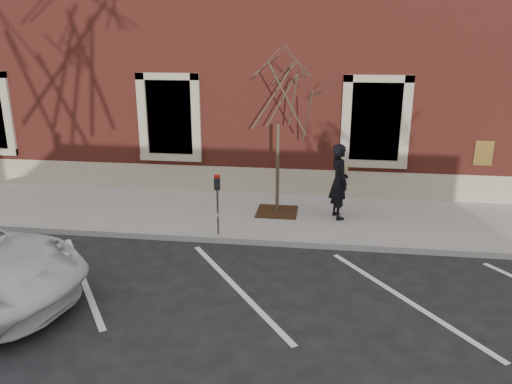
# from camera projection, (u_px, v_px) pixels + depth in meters

# --- Properties ---
(ground) EXTENTS (120.00, 120.00, 0.00)m
(ground) POSITION_uv_depth(u_px,v_px,m) (253.00, 244.00, 11.84)
(ground) COLOR #28282B
(ground) RESTS_ON ground
(sidewalk_near) EXTENTS (40.00, 3.50, 0.15)m
(sidewalk_near) POSITION_uv_depth(u_px,v_px,m) (262.00, 216.00, 13.47)
(sidewalk_near) COLOR #B9B5AE
(sidewalk_near) RESTS_ON ground
(curb_near) EXTENTS (40.00, 0.12, 0.15)m
(curb_near) POSITION_uv_depth(u_px,v_px,m) (252.00, 241.00, 11.77)
(curb_near) COLOR #9E9E99
(curb_near) RESTS_ON ground
(parking_stripes) EXTENTS (28.00, 4.40, 0.01)m
(parking_stripes) POSITION_uv_depth(u_px,v_px,m) (236.00, 288.00, 9.76)
(parking_stripes) COLOR silver
(parking_stripes) RESTS_ON ground
(building_civic) EXTENTS (40.00, 8.62, 8.00)m
(building_civic) POSITION_uv_depth(u_px,v_px,m) (283.00, 57.00, 17.97)
(building_civic) COLOR maroon
(building_civic) RESTS_ON ground
(man) EXTENTS (0.68, 0.83, 1.97)m
(man) POSITION_uv_depth(u_px,v_px,m) (339.00, 181.00, 12.84)
(man) COLOR black
(man) RESTS_ON sidewalk_near
(parking_meter) EXTENTS (0.13, 0.10, 1.47)m
(parking_meter) POSITION_uv_depth(u_px,v_px,m) (217.00, 193.00, 11.73)
(parking_meter) COLOR #595B60
(parking_meter) RESTS_ON sidewalk_near
(tree_grate) EXTENTS (1.09, 1.09, 0.03)m
(tree_grate) POSITION_uv_depth(u_px,v_px,m) (277.00, 212.00, 13.52)
(tree_grate) COLOR #372611
(tree_grate) RESTS_ON sidewalk_near
(sapling) EXTENTS (2.62, 2.62, 4.36)m
(sapling) POSITION_uv_depth(u_px,v_px,m) (278.00, 99.00, 12.61)
(sapling) COLOR #463A2B
(sapling) RESTS_ON sidewalk_near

